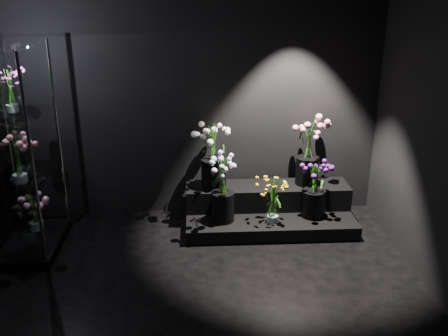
{
  "coord_description": "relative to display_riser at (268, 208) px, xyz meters",
  "views": [
    {
      "loc": [
        -0.02,
        -3.35,
        2.57
      ],
      "look_at": [
        0.24,
        1.2,
        0.83
      ],
      "focal_mm": 40.0,
      "sensor_mm": 36.0,
      "label": 1
    }
  ],
  "objects": [
    {
      "name": "display_riser",
      "position": [
        0.0,
        0.0,
        0.0
      ],
      "size": [
        1.82,
        0.81,
        0.4
      ],
      "color": "black",
      "rests_on": "floor"
    },
    {
      "name": "bouquet_case_base_pink",
      "position": [
        -2.48,
        -0.21,
        0.15
      ],
      "size": [
        0.34,
        0.34,
        0.43
      ],
      "rotation": [
        0.0,
        0.0,
        -0.0
      ],
      "color": "white",
      "rests_on": "display_case"
    },
    {
      "name": "display_case",
      "position": [
        -2.46,
        -0.42,
        0.84
      ],
      "size": [
        0.55,
        0.92,
        2.02
      ],
      "color": "black",
      "rests_on": "floor"
    },
    {
      "name": "bouquet_orange_bells",
      "position": [
        0.0,
        -0.29,
        0.23
      ],
      "size": [
        0.28,
        0.28,
        0.47
      ],
      "rotation": [
        0.0,
        0.0,
        -0.17
      ],
      "color": "white",
      "rests_on": "display_riser"
    },
    {
      "name": "bouquet_case_magenta",
      "position": [
        -2.51,
        -0.3,
        1.42
      ],
      "size": [
        0.3,
        0.3,
        0.39
      ],
      "rotation": [
        0.0,
        0.0,
        0.31
      ],
      "color": "white",
      "rests_on": "display_case"
    },
    {
      "name": "bouquet_purple",
      "position": [
        0.46,
        -0.17,
        0.31
      ],
      "size": [
        0.34,
        0.34,
        0.61
      ],
      "rotation": [
        0.0,
        0.0,
        0.17
      ],
      "color": "black",
      "rests_on": "display_riser"
    },
    {
      "name": "wall_back",
      "position": [
        -0.76,
        0.36,
        1.23
      ],
      "size": [
        4.0,
        0.0,
        4.0
      ],
      "primitive_type": "plane",
      "rotation": [
        1.57,
        0.0,
        0.0
      ],
      "color": "black",
      "rests_on": "floor"
    },
    {
      "name": "bouquet_pink_roses",
      "position": [
        0.44,
        0.13,
        0.67
      ],
      "size": [
        0.43,
        0.43,
        0.75
      ],
      "rotation": [
        0.0,
        0.0,
        -0.13
      ],
      "color": "black",
      "rests_on": "display_riser"
    },
    {
      "name": "bouquet_cream_roses",
      "position": [
        -0.6,
        0.09,
        0.64
      ],
      "size": [
        0.51,
        0.51,
        0.71
      ],
      "rotation": [
        0.0,
        0.0,
        0.4
      ],
      "color": "black",
      "rests_on": "display_riser"
    },
    {
      "name": "bouquet_case_pink",
      "position": [
        -2.42,
        -0.6,
        0.87
      ],
      "size": [
        0.32,
        0.32,
        0.47
      ],
      "rotation": [
        0.0,
        0.0,
        -0.1
      ],
      "color": "white",
      "rests_on": "display_case"
    },
    {
      "name": "bouquet_lilac",
      "position": [
        -0.52,
        -0.23,
        0.39
      ],
      "size": [
        0.38,
        0.38,
        0.69
      ],
      "rotation": [
        0.0,
        0.0,
        0.01
      ],
      "color": "black",
      "rests_on": "display_riser"
    },
    {
      "name": "floor",
      "position": [
        -0.76,
        -1.64,
        -0.17
      ],
      "size": [
        4.0,
        4.0,
        0.0
      ],
      "primitive_type": "plane",
      "color": "black",
      "rests_on": "ground"
    }
  ]
}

